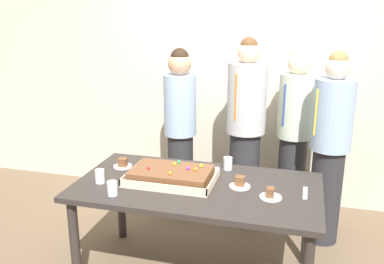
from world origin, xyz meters
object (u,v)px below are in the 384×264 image
(drink_cup_nearest, at_px, (100,176))
(person_serving_front, at_px, (246,131))
(plated_slice_near_right, at_px, (270,195))
(cake_server_utensil, at_px, (305,193))
(person_striped_tie_right, at_px, (294,134))
(person_green_shirt_behind, at_px, (180,130))
(party_table, at_px, (197,196))
(drink_cup_far_end, at_px, (112,188))
(person_far_right_suit, at_px, (330,147))
(plated_slice_near_left, at_px, (123,164))
(drink_cup_middle, at_px, (228,163))
(sheet_cake, at_px, (171,175))
(plated_slice_far_left, at_px, (240,183))

(drink_cup_nearest, height_order, person_serving_front, person_serving_front)
(plated_slice_near_right, bearing_deg, cake_server_utensil, 30.54)
(cake_server_utensil, xyz_separation_m, person_striped_tie_right, (-0.12, 1.10, 0.10))
(plated_slice_near_right, bearing_deg, person_green_shirt_behind, 132.07)
(cake_server_utensil, bearing_deg, drink_cup_nearest, -171.96)
(party_table, distance_m, person_green_shirt_behind, 1.09)
(drink_cup_far_end, relative_size, person_far_right_suit, 0.06)
(plated_slice_near_left, bearing_deg, drink_cup_far_end, -73.13)
(party_table, xyz_separation_m, person_green_shirt_behind, (-0.43, 0.98, 0.20))
(party_table, distance_m, plated_slice_near_right, 0.55)
(person_green_shirt_behind, distance_m, person_striped_tie_right, 1.08)
(drink_cup_middle, height_order, person_striped_tie_right, person_striped_tie_right)
(sheet_cake, xyz_separation_m, plated_slice_near_left, (-0.47, 0.16, -0.02))
(cake_server_utensil, bearing_deg, person_serving_front, 120.86)
(person_green_shirt_behind, bearing_deg, drink_cup_nearest, -26.45)
(sheet_cake, bearing_deg, plated_slice_near_right, -7.50)
(plated_slice_near_right, bearing_deg, party_table, 171.14)
(party_table, relative_size, drink_cup_far_end, 17.69)
(plated_slice_near_left, xyz_separation_m, plated_slice_near_right, (1.20, -0.26, -0.00))
(plated_slice_near_right, xyz_separation_m, drink_cup_far_end, (-1.05, -0.24, 0.03))
(cake_server_utensil, relative_size, person_serving_front, 0.11)
(drink_cup_far_end, relative_size, cake_server_utensil, 0.50)
(drink_cup_nearest, distance_m, person_far_right_suit, 1.91)
(plated_slice_near_right, height_order, drink_cup_nearest, drink_cup_nearest)
(drink_cup_far_end, bearing_deg, drink_cup_middle, 45.27)
(plated_slice_near_right, bearing_deg, drink_cup_far_end, -166.92)
(sheet_cake, bearing_deg, cake_server_utensil, 2.18)
(sheet_cake, height_order, person_striped_tie_right, person_striped_tie_right)
(cake_server_utensil, bearing_deg, drink_cup_far_end, -163.52)
(person_serving_front, bearing_deg, plated_slice_near_left, -24.43)
(cake_server_utensil, distance_m, person_green_shirt_behind, 1.51)
(plated_slice_far_left, height_order, person_green_shirt_behind, person_green_shirt_behind)
(person_striped_tie_right, distance_m, person_far_right_suit, 0.45)
(drink_cup_far_end, bearing_deg, person_far_right_suit, 38.28)
(drink_cup_nearest, bearing_deg, drink_cup_far_end, -43.21)
(drink_cup_nearest, bearing_deg, person_striped_tie_right, 44.48)
(plated_slice_near_right, distance_m, drink_cup_nearest, 1.23)
(plated_slice_far_left, distance_m, person_far_right_suit, 1.01)
(plated_slice_near_left, bearing_deg, sheet_cake, -19.05)
(drink_cup_nearest, xyz_separation_m, person_serving_front, (0.90, 1.14, 0.09))
(cake_server_utensil, xyz_separation_m, person_serving_front, (-0.56, 0.93, 0.14))
(plated_slice_near_left, xyz_separation_m, drink_cup_middle, (0.83, 0.18, 0.02))
(plated_slice_far_left, relative_size, person_serving_front, 0.08)
(drink_cup_nearest, bearing_deg, plated_slice_near_right, 3.36)
(drink_cup_middle, bearing_deg, sheet_cake, -136.69)
(drink_cup_nearest, height_order, person_green_shirt_behind, person_green_shirt_behind)
(plated_slice_near_right, height_order, drink_cup_middle, drink_cup_middle)
(person_serving_front, bearing_deg, person_striped_tie_right, 134.39)
(sheet_cake, height_order, drink_cup_nearest, sheet_cake)
(plated_slice_near_left, distance_m, drink_cup_far_end, 0.52)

